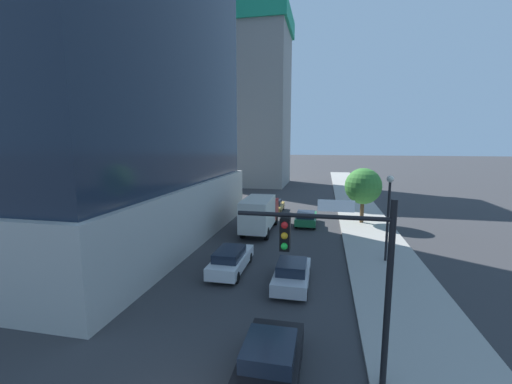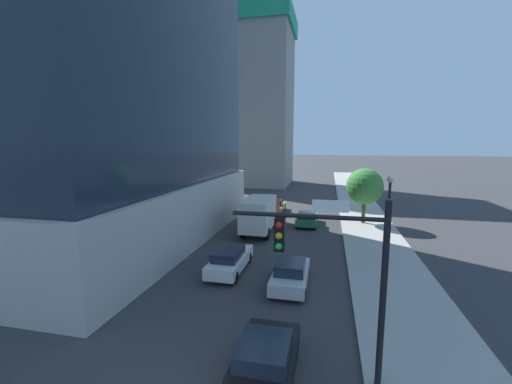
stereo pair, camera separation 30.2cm
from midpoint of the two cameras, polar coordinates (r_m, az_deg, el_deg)
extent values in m
cube|color=#9E9B93|center=(27.46, 20.39, -8.15)|extent=(4.76, 120.00, 0.15)
cube|color=#B2AFA8|center=(30.70, -28.21, -2.57)|extent=(21.62, 24.93, 4.65)
cube|color=gray|center=(61.78, -1.10, 15.50)|extent=(15.13, 12.61, 30.19)
cube|color=#1E9E70|center=(64.81, -1.14, 27.52)|extent=(16.04, 13.37, 3.00)
cube|color=red|center=(57.99, 2.60, 20.77)|extent=(0.90, 0.90, 39.82)
cylinder|color=black|center=(11.13, 22.12, -16.60)|extent=(0.20, 0.20, 5.98)
cylinder|color=black|center=(10.20, 9.70, -4.21)|extent=(4.72, 0.14, 0.14)
cube|color=black|center=(10.43, 5.02, -7.38)|extent=(0.32, 0.36, 1.05)
sphere|color=red|center=(10.16, 4.90, -5.83)|extent=(0.22, 0.22, 0.22)
sphere|color=orange|center=(10.25, 4.88, -7.67)|extent=(0.22, 0.22, 0.22)
sphere|color=green|center=(10.35, 4.85, -9.47)|extent=(0.22, 0.22, 0.22)
cube|color=white|center=(10.12, 13.75, -2.41)|extent=(1.10, 0.04, 0.36)
cylinder|color=black|center=(22.52, 22.44, -4.92)|extent=(0.16, 0.16, 5.16)
sphere|color=silver|center=(22.06, 22.86, 2.07)|extent=(0.44, 0.44, 0.44)
cylinder|color=brown|center=(32.78, 18.55, -3.21)|extent=(0.36, 0.36, 2.23)
sphere|color=#387F33|center=(32.39, 18.76, 0.95)|extent=(3.43, 3.43, 3.43)
cube|color=silver|center=(20.29, -4.08, -11.97)|extent=(1.75, 4.73, 0.69)
cube|color=#19212D|center=(19.75, -4.41, -10.69)|extent=(1.47, 2.45, 0.52)
cylinder|color=black|center=(22.05, -4.80, -11.08)|extent=(0.22, 0.65, 0.65)
cylinder|color=black|center=(21.66, -0.84, -11.42)|extent=(0.22, 0.65, 0.65)
cylinder|color=black|center=(19.21, -7.75, -14.20)|extent=(0.22, 0.65, 0.65)
cylinder|color=black|center=(18.77, -3.20, -14.70)|extent=(0.22, 0.65, 0.65)
cube|color=#1E6638|center=(31.37, 9.23, -4.65)|extent=(1.89, 4.33, 0.62)
cube|color=#19212D|center=(30.58, 9.18, -3.95)|extent=(1.59, 2.04, 0.47)
cylinder|color=black|center=(32.91, 7.93, -4.45)|extent=(0.22, 0.68, 0.68)
cylinder|color=black|center=(32.83, 10.83, -4.56)|extent=(0.22, 0.68, 0.68)
cylinder|color=black|center=(30.06, 7.46, -5.70)|extent=(0.22, 0.68, 0.68)
cylinder|color=black|center=(29.97, 10.64, -5.82)|extent=(0.22, 0.68, 0.68)
cube|color=#B7B7BC|center=(18.38, 6.56, -14.39)|extent=(1.81, 4.24, 0.66)
cube|color=#19212D|center=(17.95, 6.52, -12.89)|extent=(1.52, 1.97, 0.54)
cylinder|color=black|center=(19.90, 4.66, -13.38)|extent=(0.22, 0.61, 0.61)
cylinder|color=black|center=(19.77, 9.37, -13.63)|extent=(0.22, 0.61, 0.61)
cylinder|color=black|center=(17.29, 3.26, -16.92)|extent=(0.22, 0.61, 0.61)
cylinder|color=black|center=(17.13, 8.79, -17.27)|extent=(0.22, 0.61, 0.61)
cube|color=#AD8938|center=(36.72, 3.74, -2.65)|extent=(1.81, 4.18, 0.58)
cube|color=#19212D|center=(36.42, 3.70, -1.82)|extent=(1.52, 1.79, 0.57)
cylinder|color=black|center=(38.27, 2.88, -2.55)|extent=(0.22, 0.64, 0.64)
cylinder|color=black|center=(38.04, 5.25, -2.64)|extent=(0.22, 0.64, 0.64)
cylinder|color=black|center=(35.53, 2.11, -3.42)|extent=(0.22, 0.64, 0.64)
cylinder|color=black|center=(35.28, 4.65, -3.53)|extent=(0.22, 0.64, 0.64)
cube|color=black|center=(11.92, 2.24, -28.16)|extent=(1.93, 4.40, 0.65)
cube|color=#19212D|center=(11.55, 2.21, -25.94)|extent=(1.62, 1.98, 0.53)
cylinder|color=black|center=(13.42, -0.44, -24.90)|extent=(0.22, 0.70, 0.70)
cylinder|color=black|center=(13.21, 7.56, -25.61)|extent=(0.22, 0.70, 0.70)
cube|color=#B21E1E|center=(31.00, 2.11, -2.94)|extent=(2.25, 1.99, 1.83)
cube|color=silver|center=(27.44, 0.73, -3.76)|extent=(2.25, 4.97, 2.50)
cylinder|color=black|center=(31.41, 0.32, -4.68)|extent=(0.30, 1.02, 1.02)
cylinder|color=black|center=(31.06, 3.90, -4.85)|extent=(0.30, 1.02, 1.02)
cylinder|color=black|center=(26.82, -1.92, -7.03)|extent=(0.30, 1.02, 1.02)
cylinder|color=black|center=(26.41, 2.28, -7.28)|extent=(0.30, 1.02, 1.02)
camera|label=1|loc=(0.15, -89.63, 0.06)|focal=22.83mm
camera|label=2|loc=(0.15, 90.37, -0.06)|focal=22.83mm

